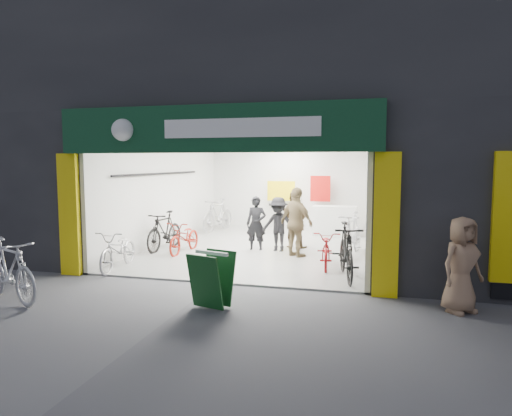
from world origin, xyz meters
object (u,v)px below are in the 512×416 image
at_px(pedestrian_near, 462,265).
at_px(parked_bike, 9,270).
at_px(bike_left_front, 119,250).
at_px(bike_right_front, 346,251).
at_px(sandwich_board, 212,278).

bearing_deg(pedestrian_near, parked_bike, 152.20).
bearing_deg(pedestrian_near, bike_left_front, 131.90).
xyz_separation_m(bike_right_front, sandwich_board, (-2.04, -2.47, -0.08)).
xyz_separation_m(bike_left_front, pedestrian_near, (6.91, -1.22, 0.32)).
distance_m(bike_left_front, bike_right_front, 5.02).
height_order(bike_left_front, sandwich_board, sandwich_board).
bearing_deg(parked_bike, pedestrian_near, -56.33).
xyz_separation_m(parked_bike, sandwich_board, (3.52, 0.54, -0.05)).
relative_size(bike_right_front, pedestrian_near, 1.25).
relative_size(bike_left_front, sandwich_board, 1.89).
xyz_separation_m(pedestrian_near, sandwich_board, (-3.95, -0.82, -0.27)).
distance_m(bike_left_front, sandwich_board, 3.60).
bearing_deg(sandwich_board, parked_bike, -155.72).
bearing_deg(sandwich_board, bike_left_front, 161.05).
bearing_deg(bike_right_front, parked_bike, -161.91).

